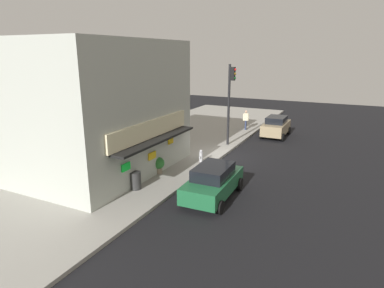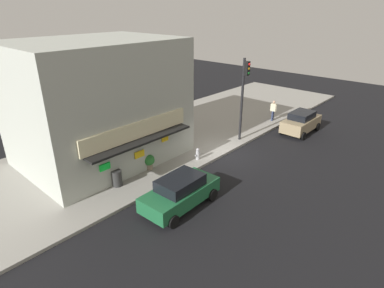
{
  "view_description": "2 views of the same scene",
  "coord_description": "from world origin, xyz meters",
  "px_view_note": "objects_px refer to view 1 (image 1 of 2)",
  "views": [
    {
      "loc": [
        -20.61,
        -7.7,
        6.95
      ],
      "look_at": [
        -2.73,
        1.14,
        1.45
      ],
      "focal_mm": 31.07,
      "sensor_mm": 36.0,
      "label": 1
    },
    {
      "loc": [
        -16.28,
        -11.52,
        9.43
      ],
      "look_at": [
        -2.23,
        1.22,
        1.16
      ],
      "focal_mm": 29.78,
      "sensor_mm": 36.0,
      "label": 2
    }
  ],
  "objects_px": {
    "trash_can": "(135,181)",
    "potted_plant_by_doorway": "(159,164)",
    "parked_car_tan": "(276,126)",
    "parked_car_green": "(213,182)",
    "traffic_light": "(230,95)",
    "fire_hydrant": "(201,156)",
    "pedestrian": "(246,119)"
  },
  "relations": [
    {
      "from": "trash_can",
      "to": "potted_plant_by_doorway",
      "type": "bearing_deg",
      "value": 3.46
    },
    {
      "from": "parked_car_tan",
      "to": "parked_car_green",
      "type": "bearing_deg",
      "value": -179.88
    },
    {
      "from": "traffic_light",
      "to": "fire_hydrant",
      "type": "height_order",
      "value": "traffic_light"
    },
    {
      "from": "fire_hydrant",
      "to": "potted_plant_by_doorway",
      "type": "relative_size",
      "value": 0.84
    },
    {
      "from": "fire_hydrant",
      "to": "trash_can",
      "type": "height_order",
      "value": "trash_can"
    },
    {
      "from": "traffic_light",
      "to": "fire_hydrant",
      "type": "relative_size",
      "value": 7.44
    },
    {
      "from": "fire_hydrant",
      "to": "traffic_light",
      "type": "bearing_deg",
      "value": -2.03
    },
    {
      "from": "parked_car_tan",
      "to": "pedestrian",
      "type": "bearing_deg",
      "value": 75.82
    },
    {
      "from": "trash_can",
      "to": "parked_car_tan",
      "type": "relative_size",
      "value": 0.23
    },
    {
      "from": "fire_hydrant",
      "to": "parked_car_green",
      "type": "height_order",
      "value": "parked_car_green"
    },
    {
      "from": "fire_hydrant",
      "to": "parked_car_tan",
      "type": "height_order",
      "value": "parked_car_tan"
    },
    {
      "from": "trash_can",
      "to": "parked_car_green",
      "type": "xyz_separation_m",
      "value": [
        1.12,
        -3.84,
        0.22
      ]
    },
    {
      "from": "trash_can",
      "to": "parked_car_green",
      "type": "bearing_deg",
      "value": -73.73
    },
    {
      "from": "traffic_light",
      "to": "parked_car_green",
      "type": "relative_size",
      "value": 1.39
    },
    {
      "from": "trash_can",
      "to": "potted_plant_by_doorway",
      "type": "relative_size",
      "value": 0.95
    },
    {
      "from": "traffic_light",
      "to": "pedestrian",
      "type": "bearing_deg",
      "value": 4.36
    },
    {
      "from": "traffic_light",
      "to": "trash_can",
      "type": "height_order",
      "value": "traffic_light"
    },
    {
      "from": "trash_can",
      "to": "pedestrian",
      "type": "distance_m",
      "value": 15.76
    },
    {
      "from": "traffic_light",
      "to": "pedestrian",
      "type": "relative_size",
      "value": 3.4
    },
    {
      "from": "traffic_light",
      "to": "parked_car_tan",
      "type": "xyz_separation_m",
      "value": [
        4.8,
        -2.48,
        -3.08
      ]
    },
    {
      "from": "traffic_light",
      "to": "parked_car_green",
      "type": "height_order",
      "value": "traffic_light"
    },
    {
      "from": "trash_can",
      "to": "pedestrian",
      "type": "xyz_separation_m",
      "value": [
        15.73,
        -0.9,
        0.51
      ]
    },
    {
      "from": "trash_can",
      "to": "parked_car_green",
      "type": "distance_m",
      "value": 4.0
    },
    {
      "from": "traffic_light",
      "to": "trash_can",
      "type": "bearing_deg",
      "value": 172.59
    },
    {
      "from": "traffic_light",
      "to": "trash_can",
      "type": "relative_size",
      "value": 6.57
    },
    {
      "from": "potted_plant_by_doorway",
      "to": "trash_can",
      "type": "bearing_deg",
      "value": -176.54
    },
    {
      "from": "trash_can",
      "to": "pedestrian",
      "type": "bearing_deg",
      "value": -3.29
    },
    {
      "from": "parked_car_green",
      "to": "trash_can",
      "type": "bearing_deg",
      "value": 106.27
    },
    {
      "from": "trash_can",
      "to": "parked_car_tan",
      "type": "distance_m",
      "value": 15.47
    },
    {
      "from": "trash_can",
      "to": "pedestrian",
      "type": "relative_size",
      "value": 0.52
    },
    {
      "from": "parked_car_tan",
      "to": "traffic_light",
      "type": "bearing_deg",
      "value": 152.66
    },
    {
      "from": "parked_car_green",
      "to": "potted_plant_by_doorway",
      "type": "bearing_deg",
      "value": 71.04
    }
  ]
}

